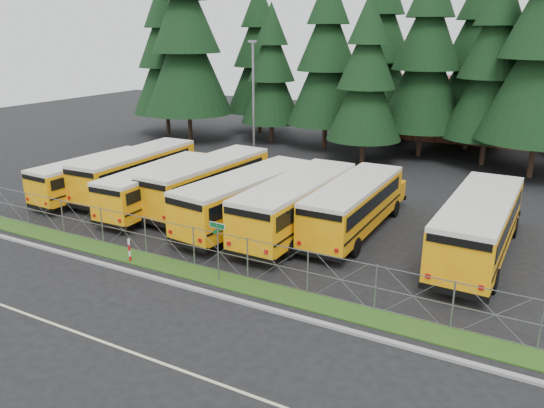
{
  "coord_description": "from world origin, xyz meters",
  "views": [
    {
      "loc": [
        13.5,
        -19.82,
        10.78
      ],
      "look_at": [
        0.55,
        4.0,
        1.94
      ],
      "focal_mm": 35.0,
      "sensor_mm": 36.0,
      "label": 1
    }
  ],
  "objects": [
    {
      "name": "brick_building",
      "position": [
        6.0,
        40.0,
        3.0
      ],
      "size": [
        22.0,
        10.0,
        6.0
      ],
      "primitive_type": "cube",
      "color": "brown",
      "rests_on": "ground"
    },
    {
      "name": "bus_0",
      "position": [
        -13.56,
        5.08,
        1.35
      ],
      "size": [
        2.99,
        10.43,
        2.7
      ],
      "primitive_type": null,
      "rotation": [
        0.0,
        0.0,
        -0.05
      ],
      "color": "orange",
      "rests_on": "ground"
    },
    {
      "name": "conifer_10",
      "position": [
        -15.95,
        31.43,
        7.95
      ],
      "size": [
        7.19,
        7.19,
        15.91
      ],
      "primitive_type": null,
      "color": "black",
      "rests_on": "ground"
    },
    {
      "name": "conifer_12",
      "position": [
        5.85,
        33.29,
        8.36
      ],
      "size": [
        7.56,
        7.56,
        16.72
      ],
      "primitive_type": null,
      "color": "black",
      "rests_on": "ground"
    },
    {
      "name": "road_lane_line",
      "position": [
        0.0,
        -8.0,
        0.01
      ],
      "size": [
        50.0,
        0.12,
        0.01
      ],
      "primitive_type": "cube",
      "color": "beige",
      "rests_on": "ground"
    },
    {
      "name": "bus_6",
      "position": [
        4.26,
        6.98,
        1.49
      ],
      "size": [
        2.71,
        11.37,
        2.98
      ],
      "primitive_type": null,
      "rotation": [
        0.0,
        0.0,
        -0.0
      ],
      "color": "orange",
      "rests_on": "ground"
    },
    {
      "name": "chainlink_fence",
      "position": [
        0.0,
        -1.0,
        1.0
      ],
      "size": [
        44.0,
        0.1,
        2.0
      ],
      "primitive_type": null,
      "color": "gray",
      "rests_on": "ground"
    },
    {
      "name": "light_standard",
      "position": [
        -8.72,
        17.88,
        5.5
      ],
      "size": [
        0.7,
        0.35,
        10.14
      ],
      "color": "gray",
      "rests_on": "ground"
    },
    {
      "name": "bus_east",
      "position": [
        10.81,
        6.49,
        1.61
      ],
      "size": [
        3.14,
        12.32,
        3.22
      ],
      "primitive_type": null,
      "rotation": [
        0.0,
        0.0,
        -0.02
      ],
      "color": "orange",
      "rests_on": "ground"
    },
    {
      "name": "bus_3",
      "position": [
        -5.48,
        6.97,
        1.56
      ],
      "size": [
        3.52,
        12.04,
        3.12
      ],
      "primitive_type": null,
      "rotation": [
        0.0,
        0.0,
        -0.06
      ],
      "color": "orange",
      "rests_on": "ground"
    },
    {
      "name": "bus_1",
      "position": [
        -11.41,
        6.95,
        1.54
      ],
      "size": [
        3.05,
        11.84,
        3.09
      ],
      "primitive_type": null,
      "rotation": [
        0.0,
        0.0,
        0.02
      ],
      "color": "orange",
      "rests_on": "ground"
    },
    {
      "name": "ground",
      "position": [
        0.0,
        0.0,
        0.0
      ],
      "size": [
        120.0,
        120.0,
        0.0
      ],
      "primitive_type": "plane",
      "color": "black",
      "rests_on": "ground"
    },
    {
      "name": "conifer_11",
      "position": [
        -3.09,
        33.22,
        8.77
      ],
      "size": [
        7.93,
        7.93,
        17.53
      ],
      "primitive_type": null,
      "color": "black",
      "rests_on": "ground"
    },
    {
      "name": "conifer_4",
      "position": [
        -1.0,
        23.14,
        6.96
      ],
      "size": [
        6.3,
        6.3,
        13.92
      ],
      "primitive_type": null,
      "color": "black",
      "rests_on": "ground"
    },
    {
      "name": "conifer_5",
      "position": [
        2.63,
        28.06,
        8.46
      ],
      "size": [
        7.65,
        7.65,
        16.92
      ],
      "primitive_type": null,
      "color": "black",
      "rests_on": "ground"
    },
    {
      "name": "striped_bollard",
      "position": [
        -4.05,
        -2.16,
        0.6
      ],
      "size": [
        0.11,
        0.11,
        1.2
      ],
      "primitive_type": "cylinder",
      "color": "#B20C0C",
      "rests_on": "ground"
    },
    {
      "name": "conifer_1",
      "position": [
        -19.89,
        23.91,
        9.72
      ],
      "size": [
        8.79,
        8.79,
        19.44
      ],
      "primitive_type": null,
      "color": "black",
      "rests_on": "ground"
    },
    {
      "name": "conifer_0",
      "position": [
        -24.43,
        25.95,
        7.92
      ],
      "size": [
        7.16,
        7.16,
        15.84
      ],
      "primitive_type": null,
      "color": "black",
      "rests_on": "ground"
    },
    {
      "name": "conifer_6",
      "position": [
        8.2,
        27.15,
        7.96
      ],
      "size": [
        7.2,
        7.2,
        15.93
      ],
      "primitive_type": null,
      "color": "black",
      "rests_on": "ground"
    },
    {
      "name": "bus_2",
      "position": [
        -7.83,
        5.04,
        1.42
      ],
      "size": [
        2.84,
        10.9,
        2.84
      ],
      "primitive_type": null,
      "rotation": [
        0.0,
        0.0,
        0.03
      ],
      "color": "orange",
      "rests_on": "ground"
    },
    {
      "name": "conifer_2",
      "position": [
        -12.29,
        27.5,
        6.77
      ],
      "size": [
        6.13,
        6.13,
        13.55
      ],
      "primitive_type": null,
      "color": "black",
      "rests_on": "ground"
    },
    {
      "name": "street_sign",
      "position": [
        0.97,
        -1.82,
        2.03
      ],
      "size": [
        0.84,
        0.55,
        2.81
      ],
      "color": "gray",
      "rests_on": "ground"
    },
    {
      "name": "bus_5",
      "position": [
        1.54,
        5.46,
        1.58
      ],
      "size": [
        3.06,
        12.12,
        3.16
      ],
      "primitive_type": null,
      "rotation": [
        0.0,
        0.0,
        -0.02
      ],
      "color": "orange",
      "rests_on": "ground"
    },
    {
      "name": "curb",
      "position": [
        0.0,
        -3.1,
        0.06
      ],
      "size": [
        50.0,
        0.25,
        0.12
      ],
      "primitive_type": "cube",
      "color": "gray",
      "rests_on": "ground"
    },
    {
      "name": "conifer_3",
      "position": [
        -6.24,
        27.15,
        8.1
      ],
      "size": [
        7.33,
        7.33,
        16.21
      ],
      "primitive_type": null,
      "color": "black",
      "rests_on": "ground"
    },
    {
      "name": "bus_4",
      "position": [
        -1.42,
        5.18,
        1.56
      ],
      "size": [
        4.22,
        12.18,
        3.13
      ],
      "primitive_type": null,
      "rotation": [
        0.0,
        0.0,
        -0.12
      ],
      "color": "orange",
      "rests_on": "ground"
    },
    {
      "name": "grass_verge",
      "position": [
        0.0,
        -1.7,
        0.03
      ],
      "size": [
        50.0,
        1.4,
        0.06
      ],
      "primitive_type": "cube",
      "color": "#264C15",
      "rests_on": "ground"
    }
  ]
}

